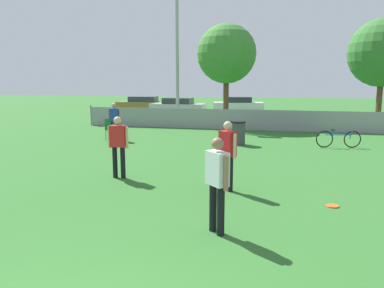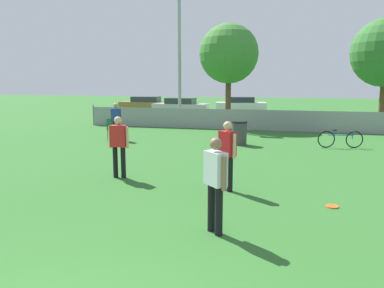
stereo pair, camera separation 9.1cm
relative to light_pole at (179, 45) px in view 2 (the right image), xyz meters
name	(u,v)px [view 2 (the right image)]	position (x,y,z in m)	size (l,w,h in m)	color
fence_backline	(245,120)	(4.10, -1.37, -4.13)	(18.25, 0.07, 1.21)	gray
light_pole	(179,45)	(0.00, 0.00, 0.00)	(0.90, 0.36, 7.87)	#9E9EA3
tree_near_pole	(229,54)	(2.87, 0.32, -0.52)	(3.42, 3.42, 5.88)	brown
player_defender_red	(119,142)	(1.91, -12.46, -3.71)	(0.58, 0.22, 1.68)	black
player_thrower_red	(227,151)	(4.94, -12.94, -3.71)	(0.46, 0.44, 1.68)	black
player_receiver_white	(215,179)	(5.15, -15.54, -3.71)	(0.45, 0.45, 1.68)	black
spectator_in_blue	(116,119)	(-1.13, -6.30, -3.73)	(0.55, 0.30, 1.65)	#191933
frisbee_disc	(332,206)	(7.27, -13.60, -4.67)	(0.26, 0.26, 0.03)	#E5591E
folding_chair_sideline	(113,127)	(-1.34, -6.25, -4.14)	(0.57, 0.57, 0.96)	#333338
bicycle_sideline	(340,139)	(8.35, -6.02, -4.33)	(1.74, 0.49, 0.72)	black
trash_bin	(239,133)	(4.38, -6.25, -4.18)	(0.65, 0.65, 0.99)	#3F3F44
parked_car_tan	(146,104)	(-5.89, 9.59, -4.03)	(4.65, 2.22, 1.29)	black
parked_car_silver	(181,106)	(-2.10, 7.48, -4.04)	(4.35, 1.87, 1.29)	black
parked_car_white	(241,105)	(2.44, 10.18, -4.02)	(4.38, 2.36, 1.31)	black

